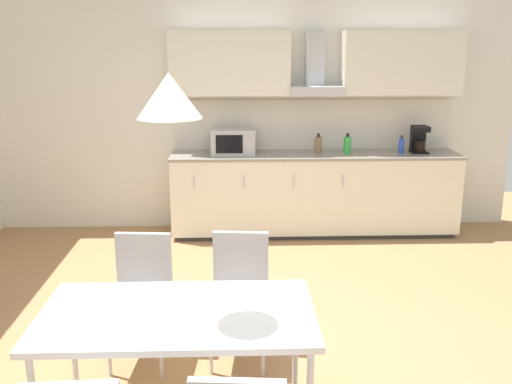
{
  "coord_description": "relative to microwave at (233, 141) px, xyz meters",
  "views": [
    {
      "loc": [
        0.04,
        -3.64,
        2.12
      ],
      "look_at": [
        0.19,
        0.6,
        1.0
      ],
      "focal_mm": 40.0,
      "sensor_mm": 36.0,
      "label": 1
    }
  ],
  "objects": [
    {
      "name": "wall_back",
      "position": [
        -0.01,
        0.35,
        0.33
      ],
      "size": [
        6.52,
        0.1,
        2.78
      ],
      "primitive_type": "cube",
      "color": "silver",
      "rests_on": "ground_plane"
    },
    {
      "name": "coffee_maker",
      "position": [
        2.08,
        0.03,
        0.01
      ],
      "size": [
        0.18,
        0.19,
        0.3
      ],
      "color": "black",
      "rests_on": "kitchen_counter"
    },
    {
      "name": "dining_table",
      "position": [
        -0.29,
        -3.41,
        -0.39
      ],
      "size": [
        1.47,
        0.8,
        0.72
      ],
      "color": "white",
      "rests_on": "ground_plane"
    },
    {
      "name": "chair_far_left",
      "position": [
        -0.61,
        -2.63,
        -0.53
      ],
      "size": [
        0.43,
        0.43,
        0.87
      ],
      "color": "#B2B2B7",
      "rests_on": "ground_plane"
    },
    {
      "name": "pendant_lamp",
      "position": [
        -0.29,
        -3.41,
        0.81
      ],
      "size": [
        0.32,
        0.32,
        0.22
      ],
      "primitive_type": "cone",
      "color": "silver"
    },
    {
      "name": "upper_wall_cabinets",
      "position": [
        0.91,
        0.13,
        0.83
      ],
      "size": [
        3.19,
        0.4,
        0.68
      ],
      "color": "silver"
    },
    {
      "name": "bottle_blue",
      "position": [
        1.87,
        -0.02,
        -0.05
      ],
      "size": [
        0.06,
        0.06,
        0.2
      ],
      "color": "blue",
      "rests_on": "kitchen_counter"
    },
    {
      "name": "ground_plane",
      "position": [
        -0.01,
        -2.57,
        -1.07
      ],
      "size": [
        8.15,
        8.59,
        0.02
      ],
      "primitive_type": "cube",
      "color": "#9E754C"
    },
    {
      "name": "kitchen_counter",
      "position": [
        0.91,
        0.0,
        -0.6
      ],
      "size": [
        3.21,
        0.62,
        0.92
      ],
      "color": "#333333",
      "rests_on": "ground_plane"
    },
    {
      "name": "backsplash_tile",
      "position": [
        0.91,
        0.28,
        0.14
      ],
      "size": [
        3.19,
        0.02,
        0.57
      ],
      "primitive_type": "cube",
      "color": "silver",
      "rests_on": "kitchen_counter"
    },
    {
      "name": "bottle_brown",
      "position": [
        0.95,
        0.04,
        -0.05
      ],
      "size": [
        0.08,
        0.08,
        0.22
      ],
      "color": "brown",
      "rests_on": "kitchen_counter"
    },
    {
      "name": "microwave",
      "position": [
        0.0,
        0.0,
        0.0
      ],
      "size": [
        0.48,
        0.35,
        0.28
      ],
      "color": "#ADADB2",
      "rests_on": "kitchen_counter"
    },
    {
      "name": "chair_far_right",
      "position": [
        0.05,
        -2.63,
        -0.53
      ],
      "size": [
        0.43,
        0.43,
        0.87
      ],
      "color": "#B2B2B7",
      "rests_on": "ground_plane"
    },
    {
      "name": "bottle_green",
      "position": [
        1.27,
        -0.0,
        -0.04
      ],
      "size": [
        0.08,
        0.08,
        0.22
      ],
      "color": "green",
      "rests_on": "kitchen_counter"
    }
  ]
}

